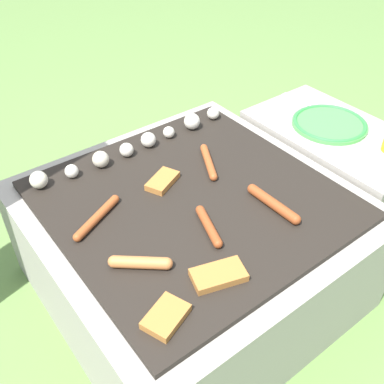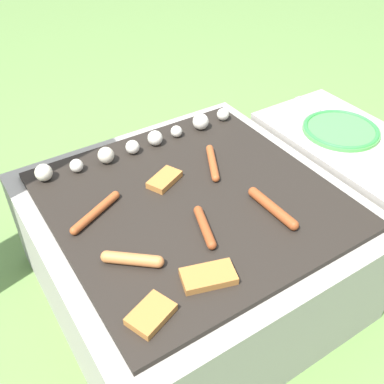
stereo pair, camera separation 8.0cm
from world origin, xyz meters
TOP-DOWN VIEW (x-y plane):
  - ground_plane at (0.00, 0.00)m, footprint 14.00×14.00m
  - grill at (0.00, 0.00)m, footprint 0.89×0.89m
  - side_ledge at (0.64, -0.02)m, footprint 0.37×0.63m
  - sausage_mid_right at (-0.27, 0.08)m, footprint 0.18×0.10m
  - sausage_mid_left at (0.14, 0.10)m, footprint 0.10×0.17m
  - sausage_front_center at (-0.05, -0.13)m, footprint 0.07×0.16m
  - sausage_back_center at (-0.26, -0.13)m, footprint 0.13×0.11m
  - sausage_front_left at (0.15, -0.17)m, footprint 0.03×0.20m
  - bread_slice_center at (-0.13, -0.28)m, footprint 0.14×0.11m
  - bread_slice_right at (-0.30, -0.30)m, footprint 0.12×0.10m
  - bread_slice_left at (-0.03, 0.11)m, footprint 0.12×0.10m
  - mushroom_row at (-0.00, 0.31)m, footprint 0.72×0.07m
  - plate_colorful at (0.64, 0.02)m, footprint 0.27×0.27m
  - fork_utensil at (0.69, 0.21)m, footprint 0.03×0.17m

SIDE VIEW (x-z plane):
  - ground_plane at x=0.00m, z-range 0.00..0.00m
  - grill at x=0.00m, z-range 0.00..0.40m
  - side_ledge at x=0.64m, z-range 0.00..0.40m
  - fork_utensil at x=0.69m, z-range 0.40..0.41m
  - plate_colorful at x=0.64m, z-range 0.40..0.42m
  - bread_slice_right at x=-0.30m, z-range 0.40..0.42m
  - bread_slice_left at x=-0.03m, z-range 0.40..0.42m
  - bread_slice_center at x=-0.13m, z-range 0.40..0.42m
  - sausage_mid_right at x=-0.27m, z-range 0.40..0.42m
  - sausage_mid_left at x=0.14m, z-range 0.40..0.42m
  - sausage_front_center at x=-0.05m, z-range 0.40..0.43m
  - sausage_front_left at x=0.15m, z-range 0.40..0.43m
  - sausage_back_center at x=-0.26m, z-range 0.40..0.43m
  - mushroom_row at x=0.00m, z-range 0.40..0.45m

